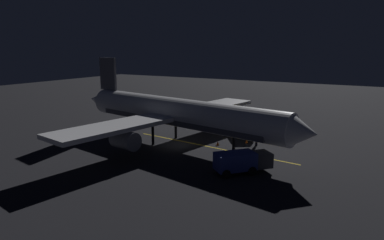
# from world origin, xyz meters

# --- Properties ---
(ground_plane) EXTENTS (180.00, 180.00, 0.20)m
(ground_plane) POSITION_xyz_m (0.00, 0.00, -0.10)
(ground_plane) COLOR black
(apron_guide_stripe) EXTENTS (2.85, 23.49, 0.01)m
(apron_guide_stripe) POSITION_xyz_m (-1.11, 4.00, 0.00)
(apron_guide_stripe) COLOR gold
(apron_guide_stripe) RESTS_ON ground_plane
(airliner) EXTENTS (33.65, 37.28, 10.97)m
(airliner) POSITION_xyz_m (-0.10, -0.59, 4.07)
(airliner) COLOR white
(airliner) RESTS_ON ground_plane
(baggage_truck) EXTENTS (5.69, 5.38, 2.18)m
(baggage_truck) POSITION_xyz_m (5.64, 11.00, 1.15)
(baggage_truck) COLOR navy
(baggage_truck) RESTS_ON ground_plane
(catering_truck) EXTENTS (6.10, 5.04, 2.21)m
(catering_truck) POSITION_xyz_m (-8.76, 5.36, 1.17)
(catering_truck) COLOR gold
(catering_truck) RESTS_ON ground_plane
(ground_crew_worker) EXTENTS (0.40, 0.40, 1.74)m
(ground_crew_worker) POSITION_xyz_m (-4.83, 8.86, 0.89)
(ground_crew_worker) COLOR black
(ground_crew_worker) RESTS_ON ground_plane
(traffic_cone_near_left) EXTENTS (0.50, 0.50, 0.55)m
(traffic_cone_near_left) POSITION_xyz_m (-5.12, 7.41, 0.25)
(traffic_cone_near_left) COLOR #EA590F
(traffic_cone_near_left) RESTS_ON ground_plane
(traffic_cone_near_right) EXTENTS (0.50, 0.50, 0.55)m
(traffic_cone_near_right) POSITION_xyz_m (-2.30, 4.54, 0.25)
(traffic_cone_near_right) COLOR #EA590F
(traffic_cone_near_right) RESTS_ON ground_plane
(traffic_cone_under_wing) EXTENTS (0.50, 0.50, 0.55)m
(traffic_cone_under_wing) POSITION_xyz_m (1.71, 6.39, 0.25)
(traffic_cone_under_wing) COLOR #EA590F
(traffic_cone_under_wing) RESTS_ON ground_plane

